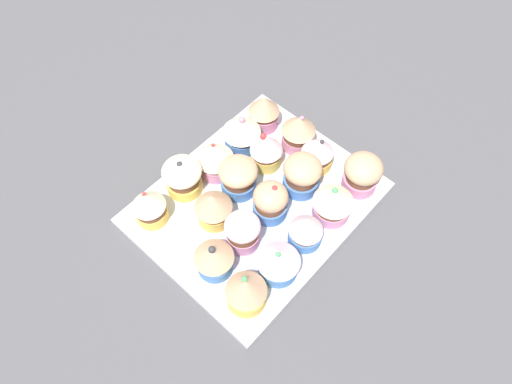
{
  "coord_description": "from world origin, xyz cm",
  "views": [
    {
      "loc": [
        30.59,
        27.78,
        71.7
      ],
      "look_at": [
        0.0,
        0.0,
        4.2
      ],
      "focal_mm": 33.73,
      "sensor_mm": 36.0,
      "label": 1
    }
  ],
  "objects_px": {
    "cupcake_1": "(241,131)",
    "cupcake_17": "(279,261)",
    "cupcake_11": "(271,200)",
    "cupcake_0": "(264,111)",
    "cupcake_15": "(333,202)",
    "cupcake_10": "(302,174)",
    "cupcake_12": "(243,231)",
    "cupcake_16": "(305,231)",
    "cupcake_5": "(298,131)",
    "cupcake_14": "(362,173)",
    "cupcake_18": "(246,291)",
    "cupcake_2": "(217,156)",
    "cupcake_13": "(214,258)",
    "cupcake_6": "(266,150)",
    "cupcake_9": "(317,153)",
    "baking_tray": "(256,203)",
    "cupcake_8": "(213,207)",
    "cupcake_3": "(183,176)",
    "cupcake_4": "(149,206)",
    "cupcake_7": "(240,175)"
  },
  "relations": [
    {
      "from": "cupcake_11",
      "to": "cupcake_0",
      "type": "bearing_deg",
      "value": -134.51
    },
    {
      "from": "cupcake_18",
      "to": "cupcake_11",
      "type": "bearing_deg",
      "value": -152.19
    },
    {
      "from": "cupcake_13",
      "to": "cupcake_8",
      "type": "bearing_deg",
      "value": -134.57
    },
    {
      "from": "cupcake_15",
      "to": "cupcake_16",
      "type": "distance_m",
      "value": 0.07
    },
    {
      "from": "cupcake_12",
      "to": "cupcake_17",
      "type": "relative_size",
      "value": 1.0
    },
    {
      "from": "cupcake_7",
      "to": "cupcake_14",
      "type": "height_order",
      "value": "cupcake_14"
    },
    {
      "from": "baking_tray",
      "to": "cupcake_6",
      "type": "bearing_deg",
      "value": -150.12
    },
    {
      "from": "cupcake_1",
      "to": "cupcake_14",
      "type": "height_order",
      "value": "cupcake_1"
    },
    {
      "from": "cupcake_0",
      "to": "cupcake_17",
      "type": "relative_size",
      "value": 1.06
    },
    {
      "from": "cupcake_15",
      "to": "cupcake_13",
      "type": "bearing_deg",
      "value": -20.54
    },
    {
      "from": "cupcake_3",
      "to": "cupcake_10",
      "type": "relative_size",
      "value": 0.95
    },
    {
      "from": "cupcake_8",
      "to": "cupcake_5",
      "type": "bearing_deg",
      "value": 179.37
    },
    {
      "from": "cupcake_9",
      "to": "cupcake_17",
      "type": "bearing_deg",
      "value": 22.65
    },
    {
      "from": "cupcake_9",
      "to": "cupcake_16",
      "type": "relative_size",
      "value": 1.04
    },
    {
      "from": "cupcake_1",
      "to": "cupcake_10",
      "type": "distance_m",
      "value": 0.14
    },
    {
      "from": "cupcake_13",
      "to": "cupcake_16",
      "type": "xyz_separation_m",
      "value": [
        -0.13,
        0.07,
        -0.0
      ]
    },
    {
      "from": "cupcake_6",
      "to": "cupcake_14",
      "type": "relative_size",
      "value": 1.06
    },
    {
      "from": "cupcake_10",
      "to": "cupcake_16",
      "type": "height_order",
      "value": "cupcake_10"
    },
    {
      "from": "cupcake_1",
      "to": "cupcake_17",
      "type": "bearing_deg",
      "value": 56.02
    },
    {
      "from": "cupcake_13",
      "to": "cupcake_5",
      "type": "bearing_deg",
      "value": -167.63
    },
    {
      "from": "cupcake_11",
      "to": "cupcake_14",
      "type": "distance_m",
      "value": 0.16
    },
    {
      "from": "cupcake_14",
      "to": "cupcake_18",
      "type": "height_order",
      "value": "cupcake_18"
    },
    {
      "from": "cupcake_15",
      "to": "cupcake_10",
      "type": "bearing_deg",
      "value": -95.71
    },
    {
      "from": "cupcake_13",
      "to": "cupcake_14",
      "type": "distance_m",
      "value": 0.28
    },
    {
      "from": "cupcake_6",
      "to": "cupcake_0",
      "type": "bearing_deg",
      "value": -135.65
    },
    {
      "from": "cupcake_6",
      "to": "cupcake_12",
      "type": "bearing_deg",
      "value": 28.35
    },
    {
      "from": "cupcake_15",
      "to": "cupcake_8",
      "type": "bearing_deg",
      "value": -44.79
    },
    {
      "from": "cupcake_5",
      "to": "cupcake_7",
      "type": "height_order",
      "value": "cupcake_5"
    },
    {
      "from": "cupcake_15",
      "to": "cupcake_2",
      "type": "bearing_deg",
      "value": -72.76
    },
    {
      "from": "cupcake_0",
      "to": "cupcake_5",
      "type": "relative_size",
      "value": 0.97
    },
    {
      "from": "cupcake_3",
      "to": "cupcake_5",
      "type": "height_order",
      "value": "cupcake_5"
    },
    {
      "from": "cupcake_3",
      "to": "cupcake_5",
      "type": "bearing_deg",
      "value": 157.67
    },
    {
      "from": "cupcake_17",
      "to": "cupcake_13",
      "type": "bearing_deg",
      "value": -50.75
    },
    {
      "from": "cupcake_1",
      "to": "cupcake_16",
      "type": "distance_m",
      "value": 0.22
    },
    {
      "from": "cupcake_10",
      "to": "cupcake_18",
      "type": "xyz_separation_m",
      "value": [
        0.21,
        0.07,
        -0.0
      ]
    },
    {
      "from": "cupcake_12",
      "to": "cupcake_14",
      "type": "relative_size",
      "value": 0.96
    },
    {
      "from": "cupcake_11",
      "to": "baking_tray",
      "type": "bearing_deg",
      "value": -85.34
    },
    {
      "from": "cupcake_0",
      "to": "cupcake_4",
      "type": "relative_size",
      "value": 1.03
    },
    {
      "from": "cupcake_1",
      "to": "cupcake_13",
      "type": "xyz_separation_m",
      "value": [
        0.2,
        0.13,
        -0.0
      ]
    },
    {
      "from": "cupcake_17",
      "to": "baking_tray",
      "type": "bearing_deg",
      "value": -122.41
    },
    {
      "from": "baking_tray",
      "to": "cupcake_3",
      "type": "height_order",
      "value": "cupcake_3"
    },
    {
      "from": "baking_tray",
      "to": "cupcake_18",
      "type": "bearing_deg",
      "value": 37.49
    },
    {
      "from": "cupcake_1",
      "to": "cupcake_12",
      "type": "height_order",
      "value": "cupcake_1"
    },
    {
      "from": "cupcake_18",
      "to": "baking_tray",
      "type": "bearing_deg",
      "value": -142.51
    },
    {
      "from": "cupcake_5",
      "to": "cupcake_9",
      "type": "xyz_separation_m",
      "value": [
        0.01,
        0.05,
        -0.0
      ]
    },
    {
      "from": "cupcake_16",
      "to": "baking_tray",
      "type": "bearing_deg",
      "value": -91.56
    },
    {
      "from": "cupcake_6",
      "to": "cupcake_9",
      "type": "relative_size",
      "value": 1.1
    },
    {
      "from": "cupcake_1",
      "to": "cupcake_11",
      "type": "distance_m",
      "value": 0.15
    },
    {
      "from": "cupcake_11",
      "to": "cupcake_14",
      "type": "xyz_separation_m",
      "value": [
        -0.14,
        0.08,
        0.0
      ]
    },
    {
      "from": "cupcake_17",
      "to": "cupcake_15",
      "type": "bearing_deg",
      "value": -179.35
    }
  ]
}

